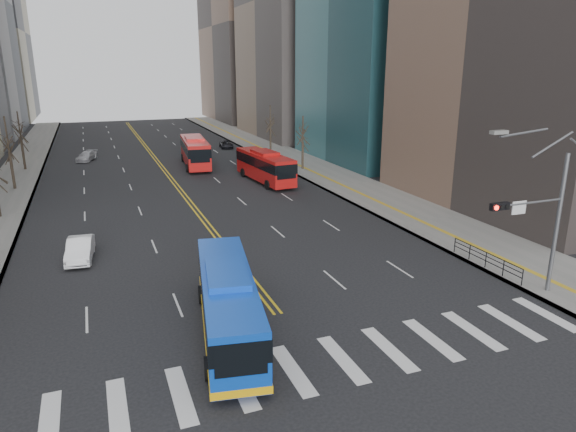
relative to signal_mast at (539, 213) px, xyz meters
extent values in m
plane|color=black|center=(-13.77, -2.00, -4.86)|extent=(220.00, 220.00, 0.00)
cube|color=gray|center=(3.73, 43.00, -4.78)|extent=(7.00, 130.00, 0.15)
cube|color=gray|center=(-30.27, 43.00, -4.78)|extent=(5.00, 130.00, 0.15)
cube|color=silver|center=(-24.40, -2.00, -4.85)|extent=(0.70, 4.00, 0.01)
cube|color=silver|center=(-22.04, -2.00, -4.85)|extent=(0.70, 4.00, 0.01)
cube|color=silver|center=(-19.67, -2.00, -4.85)|extent=(0.70, 4.00, 0.01)
cube|color=silver|center=(-17.31, -2.00, -4.85)|extent=(0.70, 4.00, 0.01)
cube|color=silver|center=(-14.95, -2.00, -4.85)|extent=(0.70, 4.00, 0.01)
cube|color=silver|center=(-12.58, -2.00, -4.85)|extent=(0.70, 4.00, 0.01)
cube|color=silver|center=(-10.22, -2.00, -4.85)|extent=(0.70, 4.00, 0.01)
cube|color=silver|center=(-7.86, -2.00, -4.85)|extent=(0.70, 4.00, 0.01)
cube|color=silver|center=(-5.49, -2.00, -4.85)|extent=(0.70, 4.00, 0.01)
cube|color=silver|center=(-3.13, -2.00, -4.85)|extent=(0.70, 4.00, 0.01)
cube|color=silver|center=(-0.77, -2.00, -4.85)|extent=(0.70, 4.00, 0.01)
cube|color=gold|center=(-13.97, 53.00, -4.85)|extent=(0.15, 100.00, 0.01)
cube|color=gold|center=(-13.57, 53.00, -4.85)|extent=(0.15, 100.00, 0.01)
cube|color=#7F6958|center=(16.23, 69.00, 18.14)|extent=(20.00, 26.00, 46.00)
cube|color=brown|center=(15.23, 101.00, 16.14)|extent=(18.00, 30.00, 42.00)
cylinder|color=slate|center=(1.43, 0.00, -0.86)|extent=(0.24, 0.24, 8.00)
cylinder|color=slate|center=(-0.82, 0.00, 0.64)|extent=(4.50, 0.12, 0.12)
cube|color=black|center=(-2.77, 0.00, 0.64)|extent=(1.10, 0.28, 0.38)
cylinder|color=#FF190C|center=(-3.12, -0.16, 0.64)|extent=(0.24, 0.08, 0.24)
cylinder|color=black|center=(-2.77, -0.16, 0.64)|extent=(0.24, 0.08, 0.24)
cylinder|color=black|center=(-2.42, -0.16, 0.64)|extent=(0.24, 0.08, 0.24)
cube|color=silver|center=(-1.47, 0.00, 0.44)|extent=(0.90, 0.06, 0.70)
cube|color=#999993|center=(-3.37, 0.00, 4.44)|extent=(0.90, 0.35, 0.18)
cube|color=black|center=(0.53, 4.00, -3.71)|extent=(0.04, 6.00, 0.04)
cylinder|color=black|center=(0.53, 1.00, -4.21)|extent=(0.06, 0.06, 1.00)
cylinder|color=black|center=(0.53, 2.50, -4.21)|extent=(0.06, 0.06, 1.00)
cylinder|color=black|center=(0.53, 4.00, -4.21)|extent=(0.06, 0.06, 1.00)
cylinder|color=black|center=(0.53, 5.50, -4.21)|extent=(0.06, 0.06, 1.00)
cylinder|color=black|center=(0.53, 7.00, -4.21)|extent=(0.06, 0.06, 1.00)
cylinder|color=#2C221B|center=(-29.77, 39.00, -2.86)|extent=(0.28, 0.28, 4.00)
cylinder|color=#2C221B|center=(-29.77, 50.00, -2.96)|extent=(0.28, 0.28, 3.80)
cylinder|color=#2C221B|center=(2.23, 38.00, -3.11)|extent=(0.28, 0.28, 3.50)
cylinder|color=#2C221B|center=(2.23, 50.00, -2.98)|extent=(0.28, 0.28, 3.75)
cube|color=blue|center=(-16.66, 2.00, -3.18)|extent=(4.21, 11.47, 2.65)
cube|color=black|center=(-16.66, 2.00, -2.65)|extent=(4.28, 11.50, 0.96)
cube|color=blue|center=(-16.66, 2.00, -1.76)|extent=(2.51, 4.19, 0.40)
cube|color=#F0AF0C|center=(-16.66, 2.00, -4.31)|extent=(4.28, 11.50, 0.35)
cylinder|color=black|center=(-18.42, -1.34, -4.36)|extent=(0.47, 1.04, 1.00)
cylinder|color=black|center=(-16.12, -1.74, -4.36)|extent=(0.47, 1.04, 1.00)
cylinder|color=black|center=(-17.20, 5.74, -4.36)|extent=(0.47, 1.04, 1.00)
cylinder|color=black|center=(-14.90, 5.35, -4.36)|extent=(0.47, 1.04, 1.00)
cube|color=red|center=(-4.27, 33.24, -3.10)|extent=(3.42, 11.06, 2.82)
cube|color=black|center=(-4.27, 33.24, -2.54)|extent=(3.48, 11.09, 1.01)
cube|color=red|center=(-4.27, 33.24, -1.59)|extent=(2.31, 3.97, 0.40)
cylinder|color=black|center=(-5.20, 29.66, -4.36)|extent=(0.39, 1.02, 1.00)
cylinder|color=black|center=(-2.74, 29.88, -4.36)|extent=(0.39, 1.02, 1.00)
cylinder|color=black|center=(-5.81, 36.61, -4.36)|extent=(0.39, 1.02, 1.00)
cylinder|color=black|center=(-3.35, 36.82, -4.36)|extent=(0.39, 1.02, 1.00)
cube|color=red|center=(-9.60, 45.37, -2.97)|extent=(3.78, 11.98, 3.08)
cube|color=black|center=(-9.60, 45.37, -2.38)|extent=(3.84, 12.00, 1.10)
cube|color=red|center=(-9.60, 45.37, -1.33)|extent=(2.52, 4.31, 0.40)
cylinder|color=black|center=(-11.29, 41.75, -4.36)|extent=(0.39, 1.02, 1.00)
cylinder|color=black|center=(-8.63, 41.49, -4.36)|extent=(0.39, 1.02, 1.00)
cylinder|color=black|center=(-10.58, 49.25, -4.36)|extent=(0.39, 1.02, 1.00)
cylinder|color=black|center=(-7.91, 49.00, -4.36)|extent=(0.39, 1.02, 1.00)
imported|color=white|center=(-23.33, 15.09, -4.13)|extent=(1.96, 4.55, 1.46)
imported|color=black|center=(-3.51, 30.75, -4.07)|extent=(3.26, 4.96, 1.57)
imported|color=#A6A6AB|center=(-22.60, 54.39, -4.23)|extent=(3.28, 4.69, 1.26)
imported|color=black|center=(-2.11, 58.61, -4.30)|extent=(2.35, 4.21, 1.11)
camera|label=1|loc=(-21.99, -19.68, 7.56)|focal=32.00mm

